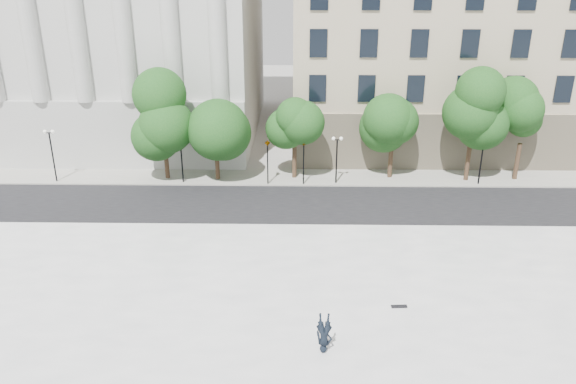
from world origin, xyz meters
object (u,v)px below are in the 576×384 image
object	(u,v)px
traffic_light_west	(267,141)
traffic_light_east	(304,142)
skateboard	(399,306)
person_lying	(324,346)

from	to	relation	value
traffic_light_west	traffic_light_east	xyz separation A→B (m)	(2.85, 0.00, -0.07)
traffic_light_west	skateboard	xyz separation A→B (m)	(7.55, -17.93, -3.23)
person_lying	skateboard	world-z (taller)	person_lying
skateboard	person_lying	bearing A→B (deg)	-141.34
person_lying	skateboard	xyz separation A→B (m)	(3.96, 3.56, -0.23)
traffic_light_west	skateboard	world-z (taller)	traffic_light_west
person_lying	skateboard	bearing A→B (deg)	46.66
traffic_light_east	skateboard	world-z (taller)	traffic_light_east
traffic_light_west	person_lying	world-z (taller)	traffic_light_west
traffic_light_east	skateboard	xyz separation A→B (m)	(4.70, -17.93, -3.16)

